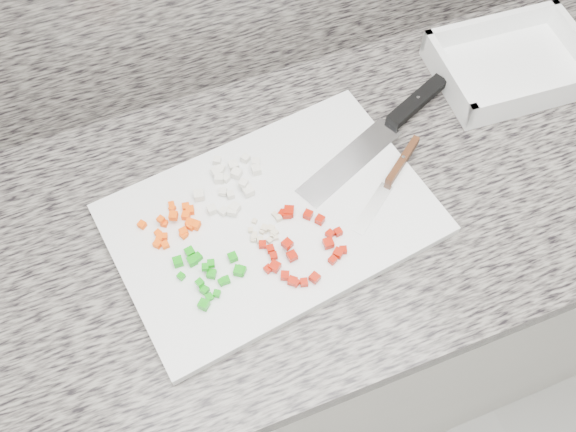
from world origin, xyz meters
name	(u,v)px	position (x,y,z in m)	size (l,w,h in m)	color
cabinet	(306,308)	(0.00, 1.44, 0.43)	(3.92, 0.62, 0.86)	silver
countertop	(313,204)	(0.00, 1.44, 0.88)	(3.96, 0.64, 0.04)	#69645D
cutting_board	(272,219)	(-0.08, 1.42, 0.91)	(0.50, 0.33, 0.02)	silver
carrot_pile	(178,223)	(-0.22, 1.46, 0.92)	(0.10, 0.08, 0.02)	#F84C05
onion_pile	(231,183)	(-0.12, 1.50, 0.92)	(0.13, 0.12, 0.02)	silver
green_pepper_pile	(209,273)	(-0.21, 1.36, 0.92)	(0.10, 0.11, 0.02)	#0F900D
red_pepper_pile	(301,246)	(-0.06, 1.35, 0.92)	(0.14, 0.14, 0.02)	#A01002
garlic_pile	(266,231)	(-0.10, 1.40, 0.92)	(0.06, 0.05, 0.01)	beige
chef_knife	(395,121)	(0.19, 1.52, 0.92)	(0.34, 0.18, 0.02)	silver
paring_knife	(395,172)	(0.14, 1.42, 0.92)	(0.18, 0.14, 0.02)	silver
tray	(511,66)	(0.45, 1.56, 0.92)	(0.29, 0.22, 0.06)	white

